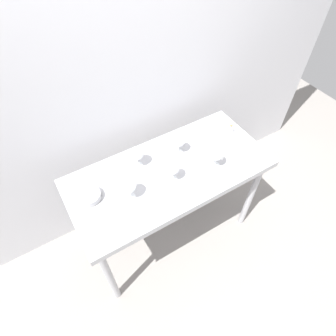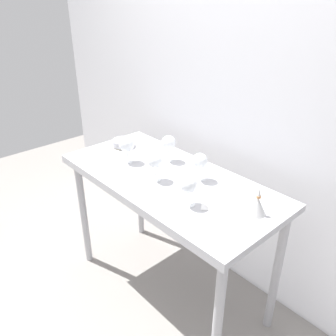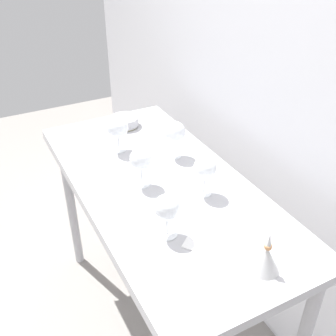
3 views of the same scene
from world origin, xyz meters
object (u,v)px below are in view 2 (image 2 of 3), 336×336
object	(u,v)px
wine_glass_near_left	(127,145)
tasting_bowl	(123,143)
wine_glass_far_right	(200,162)
decanter_funnel	(257,205)
wine_glass_near_center	(155,161)
tasting_sheet_upper	(219,199)
wine_glass_far_left	(169,143)
wine_glass_near_right	(188,185)

from	to	relation	value
wine_glass_near_left	tasting_bowl	world-z (taller)	wine_glass_near_left
wine_glass_far_right	decanter_funnel	distance (m)	0.44
wine_glass_near_center	wine_glass_far_right	bearing A→B (deg)	48.23
tasting_sheet_upper	wine_glass_far_right	bearing A→B (deg)	121.85
wine_glass_far_left	wine_glass_near_left	world-z (taller)	wine_glass_near_left
wine_glass_near_center	wine_glass_far_right	distance (m)	0.25
wine_glass_near_right	tasting_sheet_upper	bearing A→B (deg)	65.39
wine_glass_far_left	decanter_funnel	world-z (taller)	wine_glass_far_left
wine_glass_near_center	tasting_sheet_upper	size ratio (longest dim) A/B	0.69
wine_glass_near_right	tasting_sheet_upper	distance (m)	0.21
wine_glass_near_center	decanter_funnel	xyz separation A→B (m)	(0.60, 0.15, -0.07)
wine_glass_near_left	tasting_sheet_upper	xyz separation A→B (m)	(0.69, 0.09, -0.12)
wine_glass_near_center	decanter_funnel	world-z (taller)	wine_glass_near_center
wine_glass_near_left	wine_glass_far_right	size ratio (longest dim) A/B	1.05
tasting_sheet_upper	decanter_funnel	size ratio (longest dim) A/B	1.64
wine_glass_far_right	wine_glass_near_left	bearing A→B (deg)	-160.15
tasting_sheet_upper	tasting_bowl	xyz separation A→B (m)	(-0.91, 0.03, 0.03)
wine_glass_near_right	wine_glass_far_right	world-z (taller)	same
wine_glass_far_right	tasting_sheet_upper	size ratio (longest dim) A/B	0.68
wine_glass_far_left	wine_glass_near_right	distance (m)	0.53
wine_glass_near_right	wine_glass_far_right	size ratio (longest dim) A/B	1.00
wine_glass_near_right	wine_glass_near_center	bearing A→B (deg)	171.37
wine_glass_far_right	wine_glass_far_left	bearing A→B (deg)	173.07
wine_glass_near_center	tasting_sheet_upper	xyz separation A→B (m)	(0.39, 0.11, -0.12)
wine_glass_near_left	wine_glass_near_center	xyz separation A→B (m)	(0.30, -0.02, -0.00)
wine_glass_near_center	wine_glass_far_left	bearing A→B (deg)	121.01
wine_glass_near_right	wine_glass_near_center	xyz separation A→B (m)	(-0.31, 0.05, 0.00)
decanter_funnel	tasting_bowl	bearing A→B (deg)	-179.82
wine_glass_far_left	tasting_sheet_upper	size ratio (longest dim) A/B	0.70
wine_glass_near_center	wine_glass_far_right	world-z (taller)	wine_glass_near_center
wine_glass_near_center	wine_glass_far_right	size ratio (longest dim) A/B	1.02
wine_glass_near_center	tasting_bowl	bearing A→B (deg)	164.80
wine_glass_far_right	tasting_bowl	bearing A→B (deg)	-175.98
wine_glass_far_left	tasting_bowl	xyz separation A→B (m)	(-0.38, -0.09, -0.09)
wine_glass_near_right	decanter_funnel	distance (m)	0.35
tasting_bowl	wine_glass_near_center	bearing A→B (deg)	-15.20
wine_glass_far_left	wine_glass_near_center	distance (m)	0.27
wine_glass_far_right	decanter_funnel	bearing A→B (deg)	-5.98
wine_glass_far_left	decanter_funnel	distance (m)	0.74
wine_glass_near_right	decanter_funnel	xyz separation A→B (m)	(0.29, 0.19, -0.07)
wine_glass_far_left	wine_glass_near_left	distance (m)	0.26
wine_glass_near_center	tasting_bowl	distance (m)	0.55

